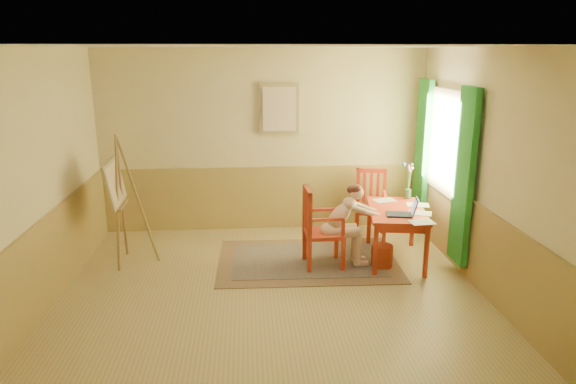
{
  "coord_description": "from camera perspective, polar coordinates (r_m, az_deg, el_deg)",
  "views": [
    {
      "loc": [
        -0.25,
        -5.64,
        2.77
      ],
      "look_at": [
        0.25,
        0.55,
        1.05
      ],
      "focal_mm": 32.21,
      "sensor_mm": 36.0,
      "label": 1
    }
  ],
  "objects": [
    {
      "name": "papers",
      "position": [
        7.02,
        13.37,
        -1.91
      ],
      "size": [
        0.73,
        1.24,
        0.0
      ],
      "color": "white",
      "rests_on": "table"
    },
    {
      "name": "rug",
      "position": [
        7.06,
        2.18,
        -7.54
      ],
      "size": [
        2.44,
        1.66,
        0.02
      ],
      "color": "#8C7251",
      "rests_on": "room"
    },
    {
      "name": "wall_portrait",
      "position": [
        7.91,
        -0.98,
        9.16
      ],
      "size": [
        0.6,
        0.05,
        0.76
      ],
      "color": "#9B8757",
      "rests_on": "room"
    },
    {
      "name": "figure",
      "position": [
        6.77,
        6.28,
        -3.22
      ],
      "size": [
        0.82,
        0.36,
        1.11
      ],
      "color": "beige",
      "rests_on": "room"
    },
    {
      "name": "room",
      "position": [
        5.81,
        -2.02,
        1.83
      ],
      "size": [
        5.04,
        4.54,
        2.84
      ],
      "color": "tan",
      "rests_on": "ground"
    },
    {
      "name": "chair_back",
      "position": [
        7.89,
        9.12,
        -1.33
      ],
      "size": [
        0.54,
        0.55,
        1.03
      ],
      "color": "#B73921",
      "rests_on": "room"
    },
    {
      "name": "table",
      "position": [
        7.04,
        11.9,
        -2.56
      ],
      "size": [
        0.9,
        1.3,
        0.72
      ],
      "color": "#B73921",
      "rests_on": "room"
    },
    {
      "name": "wastebasket",
      "position": [
        6.94,
        10.33,
        -6.97
      ],
      "size": [
        0.34,
        0.34,
        0.3
      ],
      "primitive_type": "cylinder",
      "rotation": [
        0.0,
        0.0,
        -0.24
      ],
      "color": "#C34326",
      "rests_on": "room"
    },
    {
      "name": "vase",
      "position": [
        7.49,
        13.14,
        1.05
      ],
      "size": [
        0.17,
        0.25,
        0.51
      ],
      "color": "#3F724C",
      "rests_on": "table"
    },
    {
      "name": "window",
      "position": [
        7.39,
        16.69,
        3.71
      ],
      "size": [
        0.12,
        2.01,
        2.2
      ],
      "color": "white",
      "rests_on": "room"
    },
    {
      "name": "easel",
      "position": [
        7.05,
        -18.29,
        0.42
      ],
      "size": [
        0.59,
        0.77,
        1.75
      ],
      "color": "olive",
      "rests_on": "room"
    },
    {
      "name": "wainscot",
      "position": [
        6.83,
        -2.26,
        -3.95
      ],
      "size": [
        5.0,
        4.5,
        1.0
      ],
      "color": "tan",
      "rests_on": "room"
    },
    {
      "name": "chair_left",
      "position": [
        6.73,
        3.5,
        -3.98
      ],
      "size": [
        0.51,
        0.49,
        1.06
      ],
      "color": "#B73921",
      "rests_on": "room"
    },
    {
      "name": "laptop",
      "position": [
        6.76,
        12.7,
        -2.16
      ],
      "size": [
        0.42,
        0.3,
        0.23
      ],
      "color": "#1E2338",
      "rests_on": "table"
    }
  ]
}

